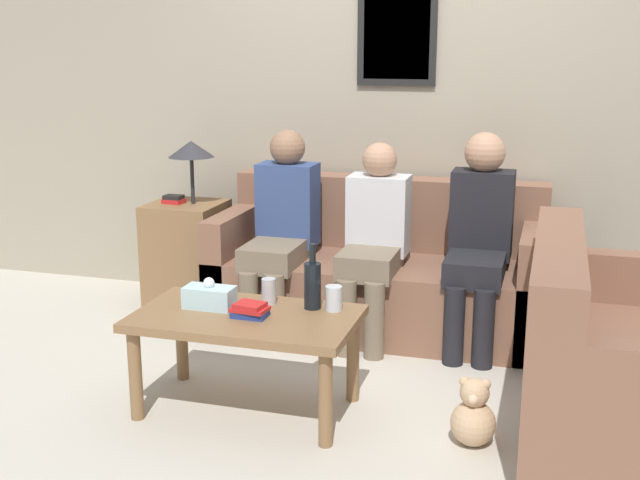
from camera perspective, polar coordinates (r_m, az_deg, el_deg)
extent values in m
plane|color=beige|center=(4.43, 2.78, -8.07)|extent=(16.00, 16.00, 0.00)
cube|color=#9E937F|center=(5.01, 5.48, 9.75)|extent=(9.00, 0.06, 2.60)
cube|color=black|center=(4.96, 5.49, 14.33)|extent=(0.48, 0.02, 0.60)
cube|color=beige|center=(4.95, 5.47, 14.33)|extent=(0.40, 0.01, 0.52)
cube|color=brown|center=(4.75, 4.05, -3.83)|extent=(1.91, 0.80, 0.42)
cube|color=brown|center=(4.93, 4.90, 1.96)|extent=(1.91, 0.20, 0.44)
cube|color=brown|center=(4.97, -5.91, -1.63)|extent=(0.14, 0.80, 0.66)
cube|color=brown|center=(4.62, 14.85, -3.24)|extent=(0.14, 0.80, 0.66)
cube|color=brown|center=(3.68, 20.78, -10.15)|extent=(0.80, 1.41, 0.42)
cube|color=brown|center=(3.52, 16.49, -3.43)|extent=(0.20, 1.41, 0.44)
cube|color=brown|center=(3.05, 21.76, -12.82)|extent=(0.80, 0.14, 0.66)
cube|color=brown|center=(4.23, 20.35, -5.23)|extent=(0.80, 0.14, 0.66)
cube|color=olive|center=(3.65, -5.30, -5.57)|extent=(1.00, 0.59, 0.04)
cylinder|color=olive|center=(3.72, -13.00, -9.32)|extent=(0.06, 0.06, 0.42)
cylinder|color=olive|center=(3.40, 0.39, -11.24)|extent=(0.06, 0.06, 0.42)
cylinder|color=olive|center=(4.10, -9.81, -6.95)|extent=(0.06, 0.06, 0.42)
cylinder|color=olive|center=(3.81, 2.36, -8.39)|extent=(0.06, 0.06, 0.42)
cube|color=olive|center=(5.16, -9.42, -1.10)|extent=(0.44, 0.44, 0.68)
cylinder|color=#262628|center=(5.03, -9.07, 4.31)|extent=(0.02, 0.02, 0.31)
cone|color=#2D2D33|center=(5.01, -9.15, 6.41)|extent=(0.28, 0.28, 0.10)
cube|color=red|center=(5.09, -10.36, 2.74)|extent=(0.14, 0.11, 0.03)
cube|color=black|center=(5.09, -10.37, 3.02)|extent=(0.12, 0.09, 0.02)
cylinder|color=black|center=(3.67, -0.53, -3.29)|extent=(0.08, 0.08, 0.21)
cylinder|color=black|center=(3.63, -0.54, -0.97)|extent=(0.03, 0.03, 0.09)
cylinder|color=silver|center=(3.66, 0.99, -4.17)|extent=(0.08, 0.08, 0.11)
cube|color=navy|center=(3.60, -5.01, -5.25)|extent=(0.16, 0.10, 0.03)
cube|color=red|center=(3.59, -5.01, -4.92)|extent=(0.17, 0.13, 0.02)
cube|color=red|center=(3.59, -5.02, -4.64)|extent=(0.14, 0.12, 0.02)
cylinder|color=#BCBCC1|center=(3.76, -3.66, -3.65)|extent=(0.07, 0.07, 0.12)
cube|color=silver|center=(3.73, -7.87, -4.06)|extent=(0.23, 0.12, 0.10)
sphere|color=white|center=(3.71, -7.90, -3.03)|extent=(0.05, 0.05, 0.05)
cube|color=#756651|center=(4.60, -3.19, -1.01)|extent=(0.31, 0.47, 0.14)
cylinder|color=#756651|center=(4.50, -5.07, -4.89)|extent=(0.11, 0.11, 0.42)
cylinder|color=#756651|center=(4.45, -3.22, -5.08)|extent=(0.11, 0.11, 0.42)
cube|color=#33477A|center=(4.76, -2.29, 2.54)|extent=(0.34, 0.22, 0.49)
sphere|color=#8C664C|center=(4.71, -2.33, 6.59)|extent=(0.21, 0.21, 0.21)
cube|color=#756651|center=(4.44, 3.56, -1.57)|extent=(0.31, 0.42, 0.14)
cylinder|color=#756651|center=(4.34, 1.89, -5.54)|extent=(0.11, 0.11, 0.42)
cylinder|color=#756651|center=(4.31, 3.87, -5.73)|extent=(0.11, 0.11, 0.42)
cube|color=silver|center=(4.59, 4.20, 1.81)|extent=(0.34, 0.22, 0.45)
sphere|color=tan|center=(4.53, 4.27, 5.70)|extent=(0.20, 0.20, 0.20)
cube|color=black|center=(4.41, 11.01, -1.92)|extent=(0.31, 0.46, 0.14)
cylinder|color=black|center=(4.28, 9.50, -6.04)|extent=(0.11, 0.11, 0.42)
cylinder|color=black|center=(4.26, 11.55, -6.19)|extent=(0.11, 0.11, 0.42)
cube|color=black|center=(4.58, 11.44, 1.81)|extent=(0.34, 0.22, 0.49)
sphere|color=tan|center=(4.52, 11.65, 6.12)|extent=(0.22, 0.22, 0.22)
sphere|color=tan|center=(3.52, 10.83, -12.68)|extent=(0.19, 0.19, 0.19)
sphere|color=tan|center=(3.46, 10.94, -10.61)|extent=(0.12, 0.12, 0.12)
sphere|color=tan|center=(3.44, 10.24, -9.88)|extent=(0.04, 0.04, 0.04)
sphere|color=tan|center=(3.44, 11.71, -10.00)|extent=(0.04, 0.04, 0.04)
sphere|color=beige|center=(3.41, 10.85, -11.04)|extent=(0.05, 0.05, 0.05)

